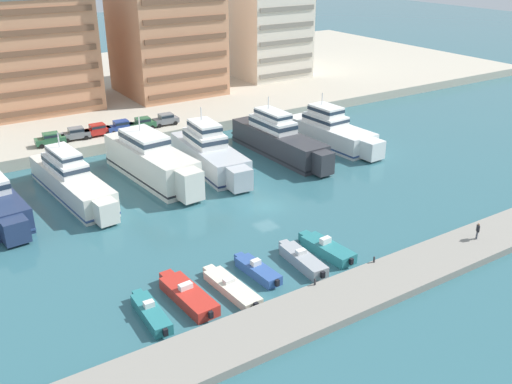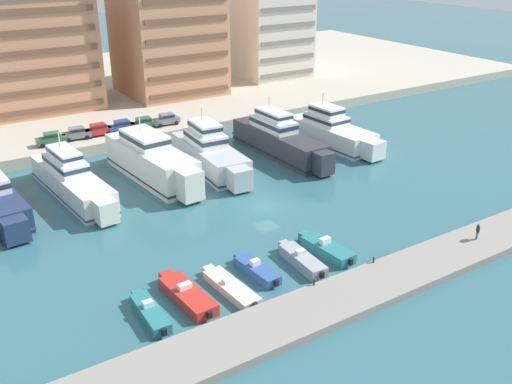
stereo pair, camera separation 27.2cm
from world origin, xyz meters
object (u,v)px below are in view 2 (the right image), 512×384
at_px(yacht_charcoal_center, 279,139).
at_px(yacht_white_center_right, 332,131).
at_px(motorboat_red_left, 187,295).
at_px(car_blue_center_left, 122,126).
at_px(motorboat_blue_center_left, 257,270).
at_px(yacht_ivory_mid_left, 152,161).
at_px(car_green_center, 143,123).
at_px(motorboat_grey_center, 302,260).
at_px(car_grey_left, 76,133).
at_px(motorboat_cream_mid_left, 230,287).
at_px(yacht_ivory_left, 72,180).
at_px(motorboat_teal_far_left, 150,312).
at_px(car_grey_center_right, 166,119).
at_px(yacht_silver_center_left, 210,153).
at_px(car_green_far_left, 51,138).
at_px(motorboat_teal_center_right, 326,249).
at_px(car_red_mid_left, 98,129).
at_px(pedestrian_near_edge, 478,230).

bearing_deg(yacht_charcoal_center, yacht_white_center_right, -3.41).
relative_size(motorboat_red_left, car_blue_center_left, 1.91).
bearing_deg(motorboat_red_left, yacht_white_center_right, 34.32).
bearing_deg(motorboat_blue_center_left, yacht_ivory_mid_left, 87.21).
bearing_deg(yacht_charcoal_center, car_green_center, 128.37).
bearing_deg(motorboat_grey_center, car_grey_left, 100.46).
xyz_separation_m(yacht_charcoal_center, motorboat_cream_mid_left, (-23.49, -26.32, -1.90)).
height_order(yacht_ivory_left, car_green_center, yacht_ivory_left).
relative_size(motorboat_teal_far_left, car_blue_center_left, 1.59).
relative_size(car_blue_center_left, car_grey_center_right, 1.00).
relative_size(yacht_silver_center_left, car_green_far_left, 4.50).
bearing_deg(motorboat_teal_center_right, yacht_silver_center_left, 86.95).
bearing_deg(car_green_center, car_grey_center_right, 0.75).
distance_m(car_red_mid_left, pedestrian_near_edge, 54.92).
distance_m(yacht_ivory_left, car_grey_left, 16.91).
distance_m(yacht_ivory_left, yacht_charcoal_center, 29.11).
relative_size(car_green_far_left, car_grey_center_right, 1.02).
bearing_deg(car_blue_center_left, motorboat_cream_mid_left, -98.59).
bearing_deg(yacht_ivory_left, motorboat_cream_mid_left, -78.74).
relative_size(motorboat_teal_center_right, car_green_center, 1.69).
xyz_separation_m(yacht_silver_center_left, car_grey_left, (-12.78, 17.09, 0.37)).
bearing_deg(motorboat_teal_far_left, motorboat_grey_center, -0.26).
height_order(yacht_ivory_mid_left, car_grey_left, yacht_ivory_mid_left).
relative_size(yacht_silver_center_left, motorboat_red_left, 2.40).
xyz_separation_m(yacht_silver_center_left, car_grey_center_right, (1.25, 16.59, 0.37)).
distance_m(yacht_ivory_left, yacht_ivory_mid_left, 10.30).
bearing_deg(car_green_far_left, motorboat_blue_center_left, -80.24).
xyz_separation_m(motorboat_teal_far_left, car_green_far_left, (3.60, 43.22, 2.10)).
bearing_deg(motorboat_teal_far_left, yacht_charcoal_center, 40.13).
bearing_deg(yacht_ivory_mid_left, yacht_white_center_right, -4.18).
bearing_deg(yacht_silver_center_left, yacht_ivory_left, 176.58).
height_order(motorboat_cream_mid_left, pedestrian_near_edge, pedestrian_near_edge).
bearing_deg(car_grey_left, yacht_ivory_left, -108.67).
relative_size(motorboat_blue_center_left, car_red_mid_left, 1.52).
bearing_deg(car_grey_center_right, yacht_white_center_right, -43.19).
bearing_deg(yacht_ivory_mid_left, car_blue_center_left, 83.22).
distance_m(motorboat_blue_center_left, motorboat_teal_center_right, 7.82).
xyz_separation_m(motorboat_red_left, motorboat_blue_center_left, (7.26, 0.22, -0.06)).
relative_size(yacht_ivory_left, yacht_charcoal_center, 1.00).
xyz_separation_m(motorboat_grey_center, car_green_far_left, (-11.82, 43.29, 2.04)).
bearing_deg(car_blue_center_left, car_green_far_left, -178.12).
bearing_deg(motorboat_cream_mid_left, yacht_charcoal_center, 48.26).
bearing_deg(motorboat_blue_center_left, car_red_mid_left, 90.52).
bearing_deg(car_red_mid_left, motorboat_cream_mid_left, -93.93).
bearing_deg(motorboat_cream_mid_left, car_grey_left, 90.21).
bearing_deg(motorboat_teal_far_left, motorboat_red_left, 9.33).
distance_m(motorboat_grey_center, pedestrian_near_edge, 18.25).
bearing_deg(yacht_ivory_left, yacht_ivory_mid_left, -0.83).
relative_size(car_grey_left, pedestrian_near_edge, 2.43).
height_order(yacht_white_center_right, car_grey_center_right, yacht_white_center_right).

